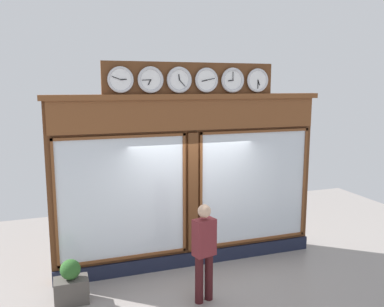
# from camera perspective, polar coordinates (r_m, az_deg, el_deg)

# --- Properties ---
(shop_facade) EXTENTS (5.48, 0.42, 4.03)m
(shop_facade) POSITION_cam_1_polar(r_m,az_deg,el_deg) (8.02, -0.29, -3.47)
(shop_facade) COLOR #5B3319
(shop_facade) RESTS_ON ground_plane
(pedestrian) EXTENTS (0.41, 0.31, 1.69)m
(pedestrian) POSITION_cam_1_polar(r_m,az_deg,el_deg) (6.86, 1.73, -13.33)
(pedestrian) COLOR #3A1316
(pedestrian) RESTS_ON ground_plane
(planter_box) EXTENTS (0.56, 0.36, 0.42)m
(planter_box) POSITION_cam_1_polar(r_m,az_deg,el_deg) (7.40, -16.69, -18.09)
(planter_box) COLOR #4C4742
(planter_box) RESTS_ON ground_plane
(planter_shrub) EXTENTS (0.34, 0.34, 0.34)m
(planter_shrub) POSITION_cam_1_polar(r_m,az_deg,el_deg) (7.24, -16.84, -15.42)
(planter_shrub) COLOR #285623
(planter_shrub) RESTS_ON planter_box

